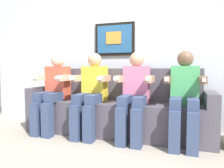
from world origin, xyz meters
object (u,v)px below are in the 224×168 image
Objects in this scene: couch at (116,111)px; person_leftmost at (53,89)px; person_rightmost at (184,94)px; person_left_center at (91,90)px; person_right_center at (135,92)px.

couch is 0.95m from person_leftmost.
couch is 2.26× the size of person_rightmost.
person_left_center is at bearing 180.00° from person_rightmost.
couch is 0.45m from person_left_center.
person_right_center is at bearing 180.00° from person_rightmost.
person_leftmost is 0.59m from person_left_center.
person_right_center is at bearing 0.00° from person_leftmost.
couch is at bearing 10.79° from person_leftmost.
couch is at bearing 29.76° from person_left_center.
person_right_center reaches higher than couch.
person_leftmost is (-0.89, -0.17, 0.29)m from couch.
person_rightmost is at bearing 0.00° from person_leftmost.
person_leftmost is at bearing 180.00° from person_right_center.
person_leftmost and person_left_center have the same top height.
person_rightmost reaches higher than couch.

